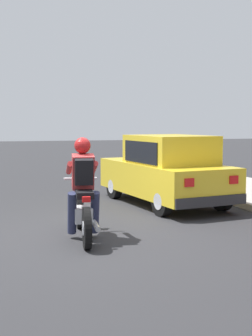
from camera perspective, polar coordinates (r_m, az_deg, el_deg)
The scene contains 3 objects.
ground_plane at distance 7.79m, azimuth -3.81°, elevation -8.20°, with size 80.00×80.00×0.00m, color #2B2B2D.
motorcycle_with_rider at distance 7.51m, azimuth -5.27°, elevation -3.46°, with size 0.62×2.02×1.62m.
car_hatchback at distance 10.55m, azimuth 4.86°, elevation -0.36°, with size 2.13×3.97×1.57m.
Camera 1 is at (-1.67, -7.38, 1.85)m, focal length 50.00 mm.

